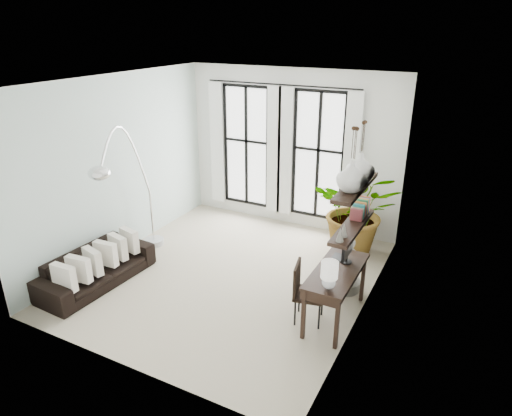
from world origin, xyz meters
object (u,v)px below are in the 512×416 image
Objects in this scene: plant at (358,210)px; arc_lamp at (124,158)px; desk_chair at (304,289)px; buddha at (345,266)px; sofa at (96,268)px; desk at (335,275)px.

plant is 0.66× the size of arc_lamp.
desk_chair is at bearing -2.93° from arc_lamp.
buddha is at bearing -81.50° from plant.
desk is at bearing -75.05° from sofa.
sofa is 1.83m from arc_lamp.
sofa is 2.05× the size of buddha.
desk is 1.43× the size of buddha.
plant is at bearing 98.50° from buddha.
desk reaches higher than sofa.
plant is 1.22× the size of desk.
buddha is (0.20, -1.35, -0.43)m from plant.
plant is 4.17m from arc_lamp.
plant is 1.86× the size of desk_chair.
arc_lamp reaches higher than sofa.
arc_lamp reaches higher than desk.
sofa is at bearing -155.01° from buddha.
plant is 1.74× the size of buddha.
plant reaches higher than buddha.
sofa is 4.01m from buddha.
arc_lamp reaches higher than plant.
buddha is (0.27, 1.07, -0.11)m from desk_chair.
desk is 0.97m from buddha.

